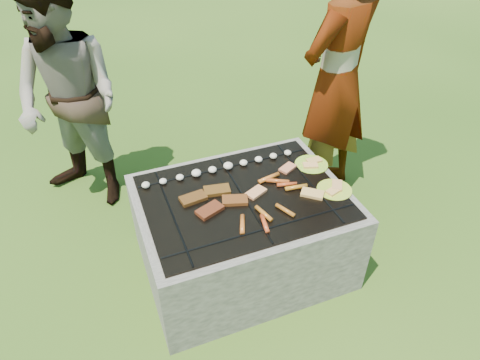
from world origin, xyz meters
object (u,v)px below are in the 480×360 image
object	(u,v)px
plate_near	(335,190)
fire_pit	(243,234)
cook	(337,80)
bystander	(70,101)
plate_far	(311,164)

from	to	relation	value
plate_near	fire_pit	bearing A→B (deg)	164.83
fire_pit	plate_near	xyz separation A→B (m)	(0.56, -0.15, 0.33)
plate_near	cook	xyz separation A→B (m)	(0.41, 0.73, 0.36)
bystander	plate_far	bearing A→B (deg)	11.93
cook	fire_pit	bearing A→B (deg)	8.49
fire_pit	plate_far	xyz separation A→B (m)	(0.56, 0.14, 0.33)
bystander	plate_near	bearing A→B (deg)	4.84
fire_pit	bystander	xyz separation A→B (m)	(-0.89, 1.16, 0.59)
plate_far	plate_near	bearing A→B (deg)	-89.87
plate_near	cook	size ratio (longest dim) A/B	0.12
fire_pit	plate_near	world-z (taller)	plate_near
fire_pit	bystander	distance (m)	1.58
fire_pit	plate_near	bearing A→B (deg)	-15.17
fire_pit	bystander	bearing A→B (deg)	127.35
cook	bystander	distance (m)	1.95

